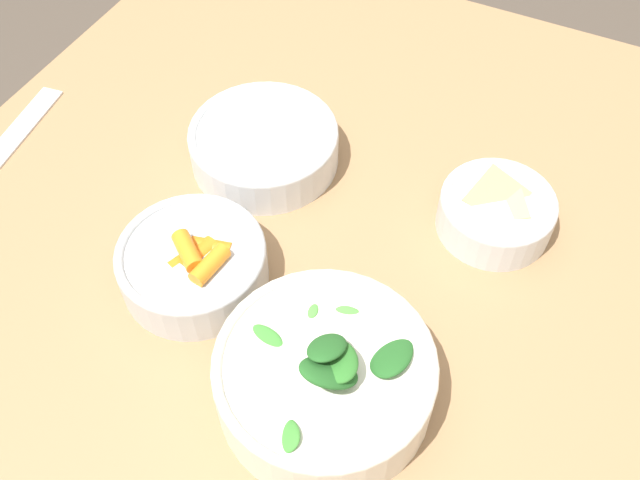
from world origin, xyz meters
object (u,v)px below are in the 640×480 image
object	(u,v)px
bowl_greens	(325,376)
bowl_beans_hotdog	(264,146)
bowl_cookies	(496,211)
bowl_carrots	(193,262)

from	to	relation	value
bowl_greens	bowl_beans_hotdog	bearing A→B (deg)	39.00
bowl_beans_hotdog	bowl_cookies	distance (m)	0.27
bowl_carrots	bowl_greens	size ratio (longest dim) A/B	0.76
bowl_carrots	bowl_beans_hotdog	world-z (taller)	bowl_carrots
bowl_carrots	bowl_beans_hotdog	xyz separation A→B (m)	(0.18, 0.02, -0.00)
bowl_beans_hotdog	bowl_carrots	bearing A→B (deg)	-174.45
bowl_beans_hotdog	bowl_greens	bearing A→B (deg)	-141.00
bowl_greens	bowl_cookies	distance (m)	0.27
bowl_beans_hotdog	bowl_cookies	size ratio (longest dim) A/B	1.39
bowl_cookies	bowl_greens	bearing A→B (deg)	163.31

